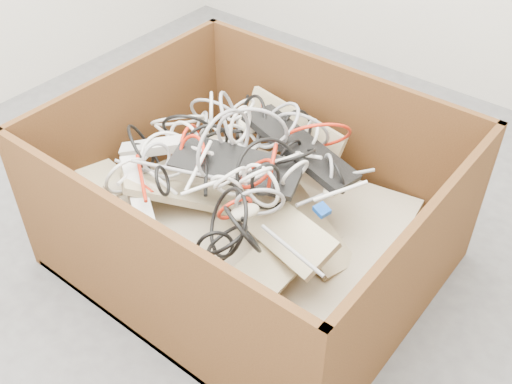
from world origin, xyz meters
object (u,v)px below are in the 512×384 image
Objects in this scene: power_strip_right at (137,193)px; vga_plug at (322,210)px; power_strip_left at (159,146)px; cardboard_box at (249,227)px.

power_strip_right is 6.75× the size of vga_plug.
vga_plug is (0.64, 0.07, 0.00)m from power_strip_left.
cardboard_box reaches higher than vga_plug.
power_strip_left is at bearing -156.89° from vga_plug.
vga_plug is (0.53, 0.28, 0.02)m from power_strip_right.
power_strip_left is at bearing -172.55° from cardboard_box.
vga_plug is at bearing 61.01° from power_strip_right.
cardboard_box reaches higher than power_strip_right.
cardboard_box is at bearing -22.32° from power_strip_left.
power_strip_right is at bearing -92.47° from power_strip_left.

